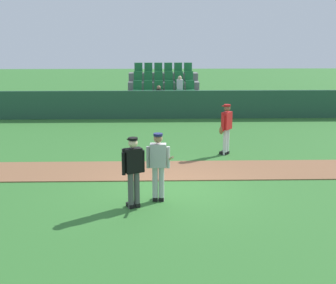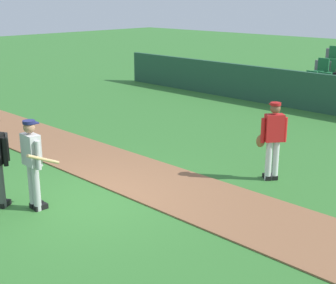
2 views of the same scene
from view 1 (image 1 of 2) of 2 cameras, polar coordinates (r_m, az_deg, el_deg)
The scene contains 7 objects.
ground_plane at distance 12.87m, azimuth 0.51°, elevation -5.76°, with size 80.00×80.00×0.00m, color #33702D.
infield_dirt_path at distance 14.49m, azimuth 0.27°, elevation -3.47°, with size 28.00×2.02×0.03m, color brown.
dugout_fence at distance 22.85m, azimuth -0.41°, elevation 4.56°, with size 20.00×0.16×1.37m, color #234C38.
stadium_bleachers at distance 25.11m, azimuth -0.51°, elevation 5.48°, with size 3.90×3.80×2.45m.
batter_grey_jersey at distance 11.74m, azimuth -1.17°, elevation -2.72°, with size 0.68×0.78×1.76m.
umpire_home_plate at distance 11.33m, azimuth -4.27°, elevation -3.19°, with size 0.54×0.44×1.76m.
runner_red_jersey at distance 16.27m, azimuth 7.08°, elevation 1.77°, with size 0.52×0.54×1.76m.
Camera 1 is at (-0.44, -12.14, 4.26)m, focal length 50.17 mm.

